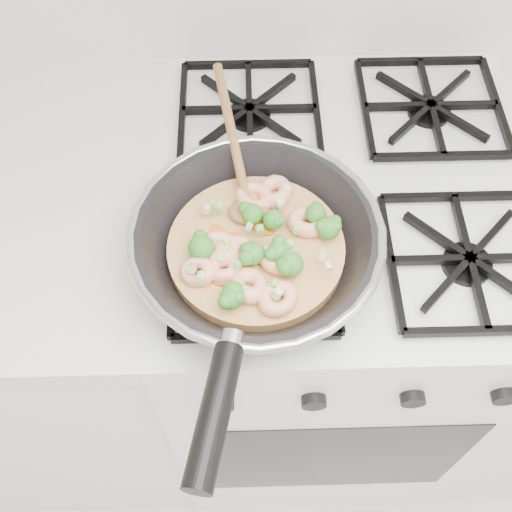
{
  "coord_description": "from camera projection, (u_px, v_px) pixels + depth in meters",
  "views": [
    {
      "loc": [
        -0.16,
        1.1,
        1.65
      ],
      "look_at": [
        -0.15,
        1.56,
        0.93
      ],
      "focal_mm": 43.48,
      "sensor_mm": 36.0,
      "label": 1
    }
  ],
  "objects": [
    {
      "name": "skillet",
      "position": [
        255.0,
        246.0,
        0.82
      ],
      "size": [
        0.34,
        0.61,
        0.1
      ],
      "rotation": [
        0.0,
        0.0,
        -0.42
      ],
      "color": "black",
      "rests_on": "stove"
    },
    {
      "name": "stove",
      "position": [
        323.0,
        316.0,
        1.32
      ],
      "size": [
        0.6,
        0.6,
        0.92
      ],
      "color": "white",
      "rests_on": "ground"
    }
  ]
}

